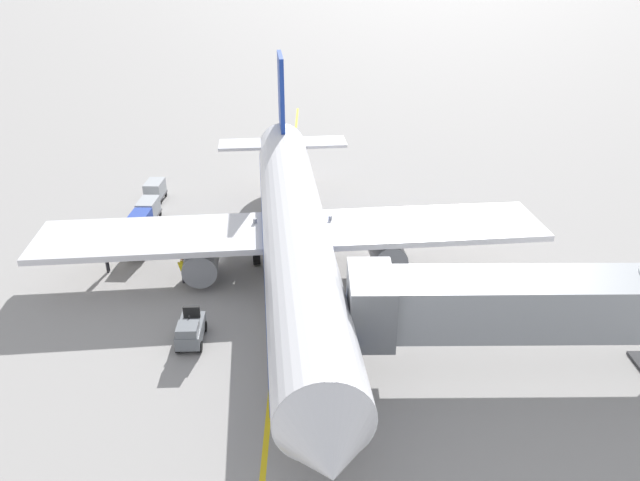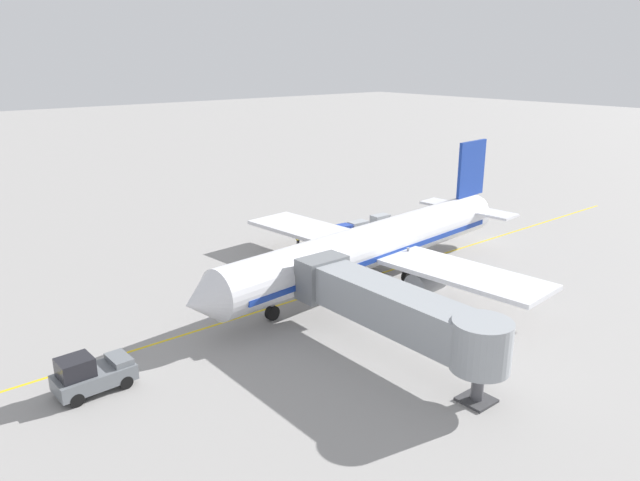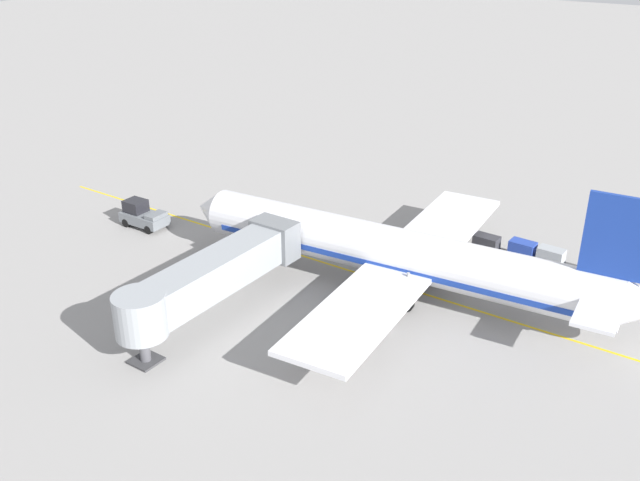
% 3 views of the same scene
% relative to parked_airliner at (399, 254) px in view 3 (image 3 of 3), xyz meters
% --- Properties ---
extents(ground_plane, '(400.00, 400.00, 0.00)m').
position_rel_parked_airliner_xyz_m(ground_plane, '(0.82, -1.44, -3.19)').
color(ground_plane, gray).
extents(gate_lead_in_line, '(0.24, 80.00, 0.01)m').
position_rel_parked_airliner_xyz_m(gate_lead_in_line, '(0.82, -1.44, -3.18)').
color(gate_lead_in_line, gold).
rests_on(gate_lead_in_line, ground).
extents(parked_airliner, '(30.35, 37.35, 10.63)m').
position_rel_parked_airliner_xyz_m(parked_airliner, '(0.00, 0.00, 0.00)').
color(parked_airliner, silver).
rests_on(parked_airliner, ground).
extents(jet_bridge, '(16.32, 3.50, 4.98)m').
position_rel_parked_airliner_xyz_m(jet_bridge, '(-10.78, 8.85, 0.27)').
color(jet_bridge, '#93999E').
rests_on(jet_bridge, ground).
extents(pushback_tractor, '(2.33, 4.46, 2.40)m').
position_rel_parked_airliner_xyz_m(pushback_tractor, '(-2.50, 25.14, -2.09)').
color(pushback_tractor, slate).
rests_on(pushback_tractor, ground).
extents(baggage_tug_lead, '(1.35, 2.53, 1.62)m').
position_rel_parked_airliner_xyz_m(baggage_tug_lead, '(5.05, 6.80, -2.47)').
color(baggage_tug_lead, slate).
rests_on(baggage_tug_lead, ground).
extents(baggage_cart_front, '(1.38, 2.92, 1.58)m').
position_rel_parked_airliner_xyz_m(baggage_cart_front, '(10.13, -2.94, -2.24)').
color(baggage_cart_front, '#4C4C51').
rests_on(baggage_cart_front, ground).
extents(baggage_cart_second_in_train, '(1.38, 2.92, 1.58)m').
position_rel_parked_airliner_xyz_m(baggage_cart_second_in_train, '(10.76, -5.85, -2.24)').
color(baggage_cart_second_in_train, '#4C4C51').
rests_on(baggage_cart_second_in_train, ground).
extents(baggage_cart_third_in_train, '(1.38, 2.92, 1.58)m').
position_rel_parked_airliner_xyz_m(baggage_cart_third_in_train, '(10.78, -8.23, -2.24)').
color(baggage_cart_third_in_train, '#4C4C51').
rests_on(baggage_cart_third_in_train, ground).
extents(baggage_cart_tail_end, '(1.38, 2.92, 1.58)m').
position_rel_parked_airliner_xyz_m(baggage_cart_tail_end, '(11.20, -12.02, -2.24)').
color(baggage_cart_tail_end, '#4C4C51').
rests_on(baggage_cart_tail_end, ground).
extents(ground_crew_wing_walker, '(0.26, 0.73, 1.69)m').
position_rel_parked_airliner_xyz_m(ground_crew_wing_walker, '(11.46, -0.58, -2.23)').
color(ground_crew_wing_walker, '#232328').
rests_on(ground_crew_wing_walker, ground).
extents(ground_crew_loader, '(0.73, 0.29, 1.69)m').
position_rel_parked_airliner_xyz_m(ground_crew_loader, '(6.48, 0.85, -2.23)').
color(ground_crew_loader, '#232328').
rests_on(ground_crew_loader, ground).
extents(ground_crew_marshaller, '(0.70, 0.37, 1.69)m').
position_rel_parked_airliner_xyz_m(ground_crew_marshaller, '(4.66, -2.95, -2.23)').
color(ground_crew_marshaller, '#232328').
rests_on(ground_crew_marshaller, ground).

